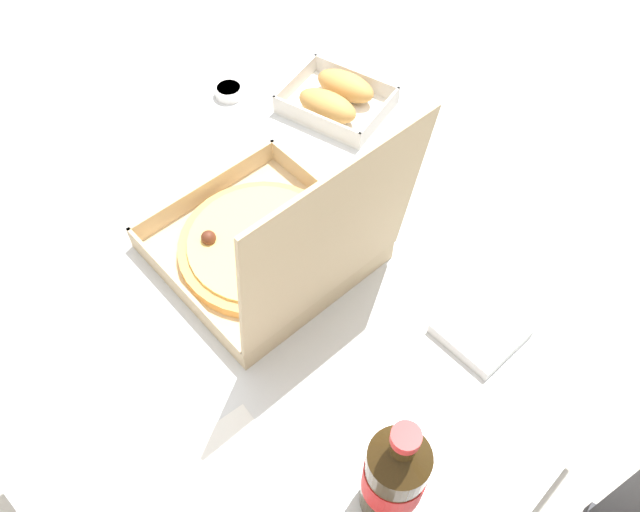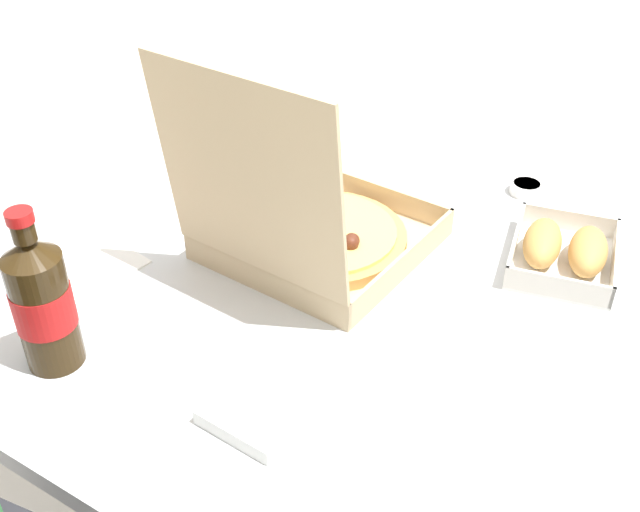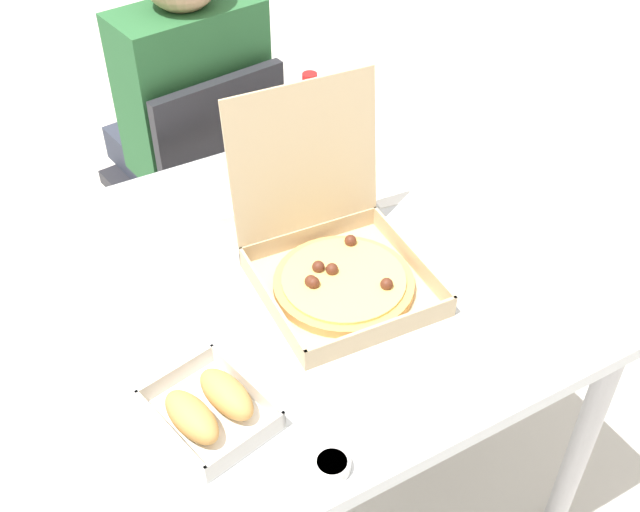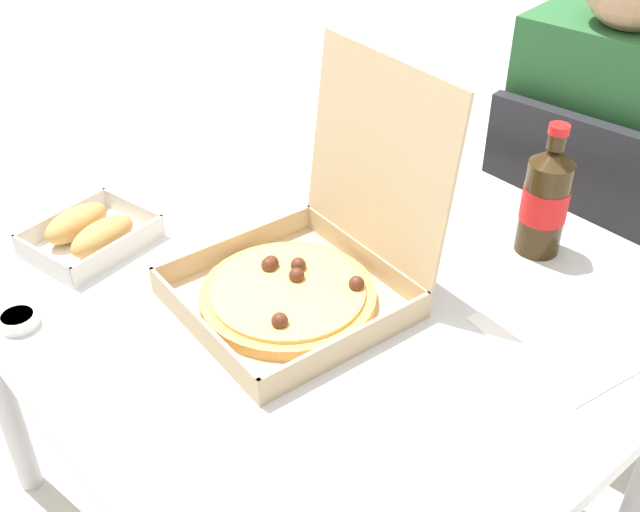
% 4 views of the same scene
% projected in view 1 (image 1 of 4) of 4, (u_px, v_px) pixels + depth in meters
% --- Properties ---
extents(ground_plane, '(10.00, 10.00, 0.00)m').
position_uv_depth(ground_plane, '(327.00, 420.00, 1.63)').
color(ground_plane, beige).
extents(dining_table, '(1.13, 0.92, 0.71)m').
position_uv_depth(dining_table, '(330.00, 279.00, 1.12)').
color(dining_table, silver).
rests_on(dining_table, ground_plane).
extents(pizza_box_open, '(0.32, 0.35, 0.34)m').
position_uv_depth(pizza_box_open, '(272.00, 245.00, 1.00)').
color(pizza_box_open, tan).
rests_on(pizza_box_open, dining_table).
extents(bread_side_box, '(0.19, 0.22, 0.06)m').
position_uv_depth(bread_side_box, '(336.00, 98.00, 1.23)').
color(bread_side_box, white).
rests_on(bread_side_box, dining_table).
extents(cola_bottle, '(0.07, 0.07, 0.22)m').
position_uv_depth(cola_bottle, '(395.00, 476.00, 0.75)').
color(cola_bottle, '#33230F').
rests_on(cola_bottle, dining_table).
extents(paper_menu, '(0.23, 0.18, 0.00)m').
position_uv_depth(paper_menu, '(207.00, 496.00, 0.83)').
color(paper_menu, white).
rests_on(paper_menu, dining_table).
extents(napkin_pile, '(0.12, 0.12, 0.02)m').
position_uv_depth(napkin_pile, '(481.00, 330.00, 0.96)').
color(napkin_pile, white).
rests_on(napkin_pile, dining_table).
extents(dipping_sauce_cup, '(0.06, 0.06, 0.02)m').
position_uv_depth(dipping_sauce_cup, '(229.00, 91.00, 1.27)').
color(dipping_sauce_cup, white).
rests_on(dipping_sauce_cup, dining_table).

